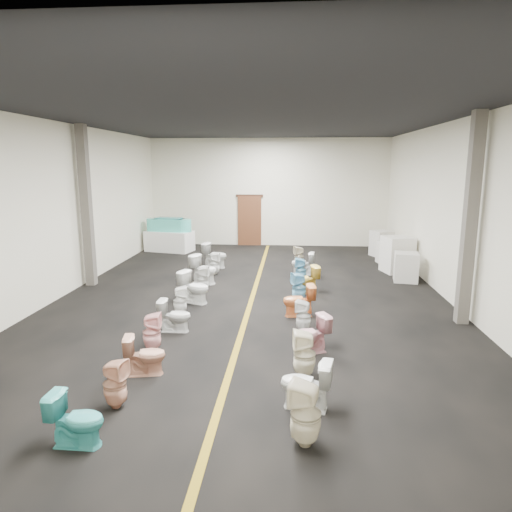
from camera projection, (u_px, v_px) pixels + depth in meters
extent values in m
plane|color=black|center=(252.00, 298.00, 11.87)|extent=(16.00, 16.00, 0.00)
plane|color=black|center=(252.00, 119.00, 10.99)|extent=(16.00, 16.00, 0.00)
plane|color=beige|center=(268.00, 193.00, 19.25)|extent=(10.00, 0.00, 10.00)
plane|color=beige|center=(164.00, 314.00, 3.61)|extent=(10.00, 0.00, 10.00)
plane|color=beige|center=(60.00, 210.00, 11.82)|extent=(0.00, 16.00, 16.00)
plane|color=beige|center=(457.00, 213.00, 11.04)|extent=(0.00, 16.00, 16.00)
cube|color=olive|center=(252.00, 298.00, 11.87)|extent=(0.12, 15.60, 0.01)
cube|color=#562D19|center=(250.00, 221.00, 19.49)|extent=(1.00, 0.10, 2.10)
cube|color=#331C11|center=(249.00, 196.00, 19.29)|extent=(1.15, 0.08, 0.10)
cube|color=#59544C|center=(86.00, 207.00, 12.77)|extent=(0.25, 0.25, 4.50)
cube|color=#59544C|center=(470.00, 221.00, 9.60)|extent=(0.25, 0.25, 4.50)
cube|color=white|center=(170.00, 241.00, 18.25)|extent=(1.98, 1.32, 0.81)
cube|color=#46CBBA|center=(169.00, 225.00, 18.12)|extent=(1.29, 0.85, 0.50)
cylinder|color=#46CBBA|center=(155.00, 225.00, 18.27)|extent=(0.66, 0.66, 0.50)
cylinder|color=#46CBBA|center=(183.00, 226.00, 17.98)|extent=(0.66, 0.66, 0.50)
cube|color=teal|center=(169.00, 220.00, 18.08)|extent=(1.06, 0.62, 0.20)
cube|color=beige|center=(406.00, 267.00, 13.50)|extent=(0.77, 0.77, 0.86)
cube|color=silver|center=(397.00, 254.00, 14.63)|extent=(1.03, 1.03, 1.16)
cube|color=beige|center=(388.00, 252.00, 15.96)|extent=(0.80, 0.80, 0.79)
cube|color=beige|center=(381.00, 244.00, 17.23)|extent=(0.89, 0.89, 0.96)
imported|color=teal|center=(77.00, 420.00, 5.58)|extent=(0.69, 0.40, 0.69)
imported|color=#DEA082|center=(115.00, 384.00, 6.46)|extent=(0.38, 0.38, 0.72)
imported|color=tan|center=(145.00, 355.00, 7.50)|extent=(0.72, 0.50, 0.67)
imported|color=#F5B1B0|center=(152.00, 332.00, 8.43)|extent=(0.38, 0.37, 0.74)
imported|color=silver|center=(175.00, 316.00, 9.45)|extent=(0.67, 0.38, 0.68)
imported|color=white|center=(180.00, 301.00, 10.48)|extent=(0.39, 0.39, 0.68)
imported|color=white|center=(194.00, 287.00, 11.40)|extent=(0.89, 0.70, 0.80)
imported|color=silver|center=(203.00, 279.00, 12.39)|extent=(0.33, 0.32, 0.71)
imported|color=white|center=(204.00, 269.00, 13.29)|extent=(0.93, 0.75, 0.83)
imported|color=white|center=(215.00, 264.00, 14.35)|extent=(0.34, 0.33, 0.69)
imported|color=silver|center=(215.00, 255.00, 15.33)|extent=(0.90, 0.65, 0.83)
imported|color=beige|center=(306.00, 414.00, 5.57)|extent=(0.47, 0.47, 0.84)
imported|color=white|center=(306.00, 384.00, 6.43)|extent=(0.79, 0.56, 0.74)
imported|color=#F5EACB|center=(304.00, 354.00, 7.37)|extent=(0.39, 0.38, 0.80)
imported|color=pink|center=(311.00, 334.00, 8.35)|extent=(0.80, 0.65, 0.71)
imported|color=white|center=(303.00, 316.00, 9.41)|extent=(0.37, 0.37, 0.68)
imported|color=orange|center=(299.00, 301.00, 10.40)|extent=(0.78, 0.52, 0.73)
imported|color=#79C1E2|center=(299.00, 288.00, 11.43)|extent=(0.45, 0.45, 0.76)
imported|color=#F4CB4C|center=(305.00, 280.00, 12.25)|extent=(0.83, 0.61, 0.75)
imported|color=#60A9CC|center=(301.00, 270.00, 13.37)|extent=(0.35, 0.35, 0.74)
imported|color=white|center=(303.00, 263.00, 14.35)|extent=(0.75, 0.49, 0.72)
imported|color=beige|center=(299.00, 257.00, 15.33)|extent=(0.42, 0.41, 0.73)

